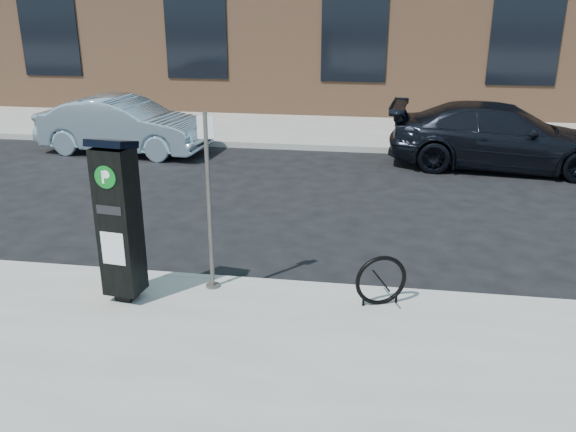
% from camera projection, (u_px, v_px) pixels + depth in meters
% --- Properties ---
extents(ground, '(120.00, 120.00, 0.00)m').
position_uv_depth(ground, '(300.00, 292.00, 8.35)').
color(ground, black).
rests_on(ground, ground).
extents(sidewalk_far, '(60.00, 12.00, 0.15)m').
position_uv_depth(sidewalk_far, '(355.00, 108.00, 21.31)').
color(sidewalk_far, gray).
rests_on(sidewalk_far, ground).
extents(curb_near, '(60.00, 0.12, 0.16)m').
position_uv_depth(curb_near, '(300.00, 288.00, 8.30)').
color(curb_near, '#9E9B93').
rests_on(curb_near, ground).
extents(curb_far, '(60.00, 0.12, 0.16)m').
position_uv_depth(curb_far, '(342.00, 148.00, 15.76)').
color(curb_far, '#9E9B93').
rests_on(curb_far, ground).
extents(parking_kiosk, '(0.54, 0.49, 2.13)m').
position_uv_depth(parking_kiosk, '(119.00, 219.00, 7.49)').
color(parking_kiosk, black).
rests_on(parking_kiosk, sidewalk_near).
extents(sign_pole, '(0.21, 0.19, 2.35)m').
position_uv_depth(sign_pole, '(209.00, 204.00, 7.78)').
color(sign_pole, '#4D4944').
rests_on(sign_pole, sidewalk_near).
extents(bike_rack, '(0.64, 0.29, 0.67)m').
position_uv_depth(bike_rack, '(381.00, 281.00, 7.61)').
color(bike_rack, black).
rests_on(bike_rack, sidewalk_near).
extents(car_silver, '(4.42, 1.91, 1.42)m').
position_uv_depth(car_silver, '(123.00, 125.00, 15.43)').
color(car_silver, '#A0BBCB').
rests_on(car_silver, ground).
extents(car_dark, '(5.27, 2.56, 1.48)m').
position_uv_depth(car_dark, '(501.00, 137.00, 14.06)').
color(car_dark, black).
rests_on(car_dark, ground).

